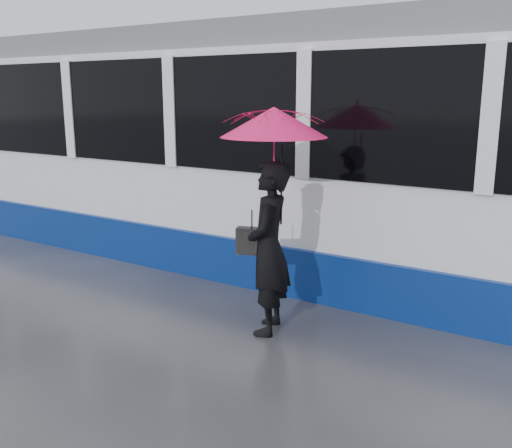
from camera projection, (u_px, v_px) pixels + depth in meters
The scene contains 6 objects.
ground at pixel (152, 310), 6.58m from camera, with size 90.00×90.00×0.00m, color #2A2A2F.
rails at pixel (266, 258), 8.62m from camera, with size 34.00×1.51×0.02m.
tram at pixel (253, 150), 8.39m from camera, with size 26.00×2.56×3.35m.
woman at pixel (269, 248), 5.82m from camera, with size 0.66×0.43×1.80m, color black.
umbrella at pixel (274, 143), 5.56m from camera, with size 1.36×1.36×1.21m.
handbag at pixel (252, 241), 5.95m from camera, with size 0.35×0.24×0.46m.
Camera 1 is at (4.37, -4.55, 2.44)m, focal length 40.00 mm.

